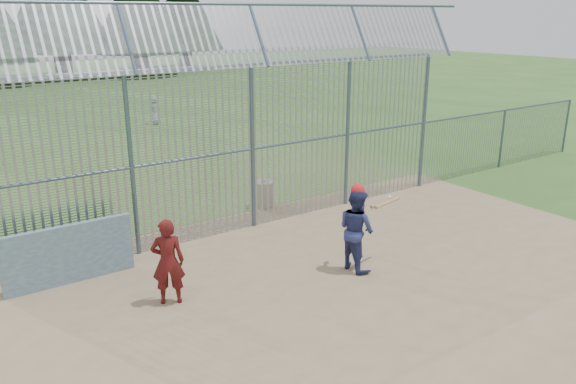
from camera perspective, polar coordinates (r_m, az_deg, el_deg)
ground at (r=11.58m, az=5.72°, el=-8.63°), size 120.00×120.00×0.00m
dirt_infield at (r=11.24m, az=7.39°, el=-9.48°), size 14.00×10.00×0.02m
dugout_wall at (r=11.85m, az=-21.36°, el=-5.91°), size 2.50×0.12×1.20m
batter at (r=11.62m, az=6.96°, el=-3.81°), size 0.66×0.84×1.73m
onlooker at (r=10.45m, az=-12.10°, el=-6.92°), size 0.70×0.60×1.63m
bg_kid_standing at (r=28.03m, az=-13.36°, el=8.12°), size 0.80×0.70×1.38m
batting_gear at (r=11.43m, az=7.67°, el=-0.08°), size 1.26×0.41×0.54m
trash_can at (r=15.40m, az=-2.46°, el=-0.24°), size 0.56×0.56×0.82m
backstop_fence at (r=14.46m, az=2.67°, el=6.68°), size 20.09×0.81×5.30m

